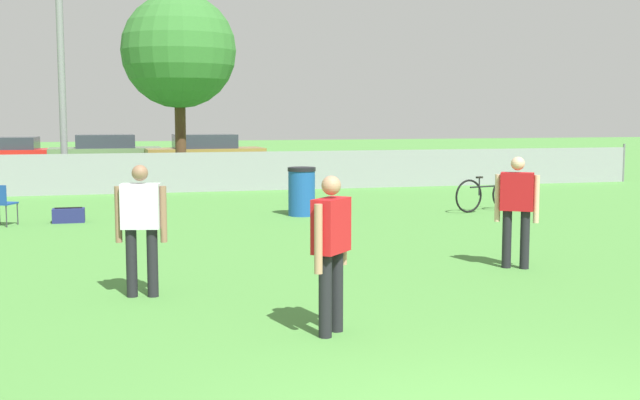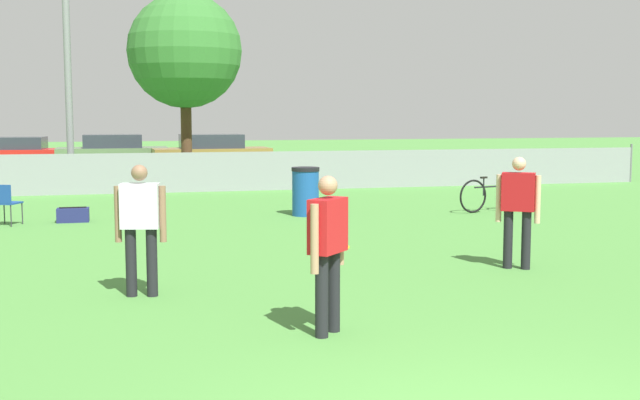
# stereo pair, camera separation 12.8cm
# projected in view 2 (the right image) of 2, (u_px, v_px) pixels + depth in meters

# --- Properties ---
(fence_backline) EXTENTS (26.44, 0.07, 1.21)m
(fence_backline) POSITION_uv_depth(u_px,v_px,m) (215.00, 172.00, 22.32)
(fence_backline) COLOR gray
(fence_backline) RESTS_ON ground_plane
(light_pole) EXTENTS (0.90, 0.36, 8.48)m
(light_pole) POSITION_uv_depth(u_px,v_px,m) (66.00, 13.00, 22.61)
(light_pole) COLOR gray
(light_pole) RESTS_ON ground_plane
(tree_near_pole) EXTENTS (3.35, 3.35, 5.67)m
(tree_near_pole) POSITION_uv_depth(u_px,v_px,m) (185.00, 52.00, 23.46)
(tree_near_pole) COLOR #4C331E
(tree_near_pole) RESTS_ON ground_plane
(player_thrower_red) EXTENTS (0.47, 0.48, 1.57)m
(player_thrower_red) POSITION_uv_depth(u_px,v_px,m) (328.00, 243.00, 7.83)
(player_thrower_red) COLOR black
(player_thrower_red) RESTS_ON ground_plane
(player_defender_red) EXTENTS (0.53, 0.42, 1.57)m
(player_defender_red) POSITION_uv_depth(u_px,v_px,m) (518.00, 204.00, 11.17)
(player_defender_red) COLOR black
(player_defender_red) RESTS_ON ground_plane
(player_receiver_white) EXTENTS (0.60, 0.31, 1.57)m
(player_receiver_white) POSITION_uv_depth(u_px,v_px,m) (140.00, 221.00, 9.48)
(player_receiver_white) COLOR black
(player_receiver_white) RESTS_ON ground_plane
(frisbee_disc) EXTENTS (0.29, 0.29, 0.03)m
(frisbee_disc) POSITION_uv_depth(u_px,v_px,m) (341.00, 247.00, 13.02)
(frisbee_disc) COLOR yellow
(frisbee_disc) RESTS_ON ground_plane
(folding_chair_sideline) EXTENTS (0.58, 0.58, 0.81)m
(folding_chair_sideline) POSITION_uv_depth(u_px,v_px,m) (5.00, 201.00, 15.51)
(folding_chair_sideline) COLOR #333338
(folding_chair_sideline) RESTS_ON ground_plane
(bicycle_sideline) EXTENTS (1.74, 0.59, 0.79)m
(bicycle_sideline) POSITION_uv_depth(u_px,v_px,m) (492.00, 195.00, 17.78)
(bicycle_sideline) COLOR black
(bicycle_sideline) RESTS_ON ground_plane
(trash_bin) EXTENTS (0.60, 0.60, 1.03)m
(trash_bin) POSITION_uv_depth(u_px,v_px,m) (306.00, 191.00, 17.07)
(trash_bin) COLOR #194C99
(trash_bin) RESTS_ON ground_plane
(gear_bag_sideline) EXTENTS (0.62, 0.34, 0.30)m
(gear_bag_sideline) POSITION_uv_depth(u_px,v_px,m) (73.00, 215.00, 16.09)
(gear_bag_sideline) COLOR navy
(gear_bag_sideline) RESTS_ON ground_plane
(parked_car_red) EXTENTS (4.23, 2.03, 1.29)m
(parked_car_red) POSITION_uv_depth(u_px,v_px,m) (16.00, 154.00, 30.29)
(parked_car_red) COLOR black
(parked_car_red) RESTS_ON ground_plane
(parked_car_olive) EXTENTS (4.12, 1.88, 1.38)m
(parked_car_olive) POSITION_uv_depth(u_px,v_px,m) (113.00, 153.00, 30.29)
(parked_car_olive) COLOR black
(parked_car_olive) RESTS_ON ground_plane
(parked_car_tan) EXTENTS (4.41, 1.96, 1.40)m
(parked_car_tan) POSITION_uv_depth(u_px,v_px,m) (211.00, 153.00, 29.95)
(parked_car_tan) COLOR black
(parked_car_tan) RESTS_ON ground_plane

